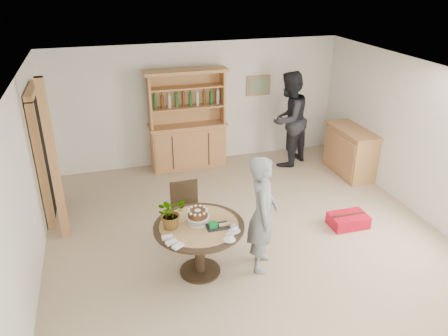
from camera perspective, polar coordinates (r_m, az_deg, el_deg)
The scene contains 17 objects.
ground at distance 6.61m, azimuth 4.08°, elevation -10.65°, with size 7.00×7.00×0.00m, color tan.
room_shell at distance 5.79m, azimuth 4.60°, elevation 3.58°, with size 6.04×7.04×2.52m.
doorway at distance 7.59m, azimuth -22.64°, elevation 1.80°, with size 0.13×1.10×2.18m.
pine_post at distance 6.77m, azimuth -21.38°, elevation 0.63°, with size 0.12×0.12×2.50m, color tan.
hutch at distance 8.99m, azimuth -4.76°, elevation 4.30°, with size 1.62×0.54×2.04m.
sideboard at distance 9.09m, azimuth 16.13°, elevation 2.14°, with size 0.54×1.26×0.94m.
dining_table at distance 5.85m, azimuth -3.26°, elevation -8.68°, with size 1.20×1.20×0.76m.
dining_chair at distance 6.58m, azimuth -4.96°, elevation -5.33°, with size 0.43×0.43×0.95m.
birthday_cake at distance 5.74m, azimuth -3.44°, elevation -6.09°, with size 0.30×0.30×0.20m.
flower_vase at distance 5.64m, azimuth -6.94°, elevation -5.82°, with size 0.38×0.33×0.42m, color #3F7233.
gift_tray at distance 5.69m, azimuth -0.89°, elevation -7.49°, with size 0.30×0.20×0.08m.
coffee_cup_a at distance 5.61m, azimuth 1.39°, elevation -7.91°, with size 0.15×0.15×0.09m.
coffee_cup_b at distance 5.44m, azimuth 0.72°, elevation -9.07°, with size 0.15×0.15×0.08m.
napkins at distance 5.44m, azimuth -6.78°, elevation -9.55°, with size 0.24×0.33×0.03m.
teen_boy at distance 5.86m, azimuth 5.07°, elevation -6.02°, with size 0.61×0.40×1.66m, color slate.
adult_person at distance 9.08m, azimuth 8.42°, elevation 6.30°, with size 0.96×0.75×1.97m, color black.
red_suitcase at distance 7.38m, azimuth 15.90°, elevation -6.58°, with size 0.61×0.41×0.21m.
Camera 1 is at (-1.96, -5.01, 3.83)m, focal length 35.00 mm.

